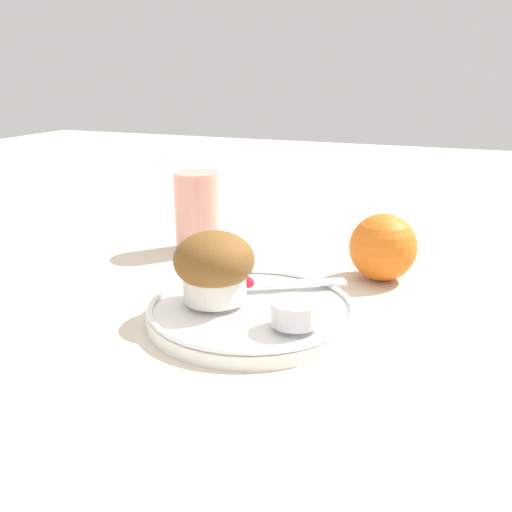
{
  "coord_description": "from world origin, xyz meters",
  "views": [
    {
      "loc": [
        0.21,
        -0.54,
        0.26
      ],
      "look_at": [
        -0.01,
        0.03,
        0.06
      ],
      "focal_mm": 40.0,
      "sensor_mm": 36.0,
      "label": 1
    }
  ],
  "objects_px": {
    "orange_fruit": "(383,247)",
    "butter_knife": "(274,285)",
    "muffin": "(214,266)",
    "juice_glass": "(198,212)"
  },
  "relations": [
    {
      "from": "butter_knife",
      "to": "orange_fruit",
      "type": "bearing_deg",
      "value": 21.19
    },
    {
      "from": "butter_knife",
      "to": "juice_glass",
      "type": "height_order",
      "value": "juice_glass"
    },
    {
      "from": "muffin",
      "to": "orange_fruit",
      "type": "relative_size",
      "value": 1.02
    },
    {
      "from": "muffin",
      "to": "orange_fruit",
      "type": "bearing_deg",
      "value": 50.98
    },
    {
      "from": "orange_fruit",
      "to": "butter_knife",
      "type": "bearing_deg",
      "value": -129.81
    },
    {
      "from": "butter_knife",
      "to": "juice_glass",
      "type": "distance_m",
      "value": 0.23
    },
    {
      "from": "muffin",
      "to": "orange_fruit",
      "type": "height_order",
      "value": "muffin"
    },
    {
      "from": "muffin",
      "to": "butter_knife",
      "type": "height_order",
      "value": "muffin"
    },
    {
      "from": "muffin",
      "to": "juice_glass",
      "type": "xyz_separation_m",
      "value": [
        -0.13,
        0.21,
        0.0
      ]
    },
    {
      "from": "muffin",
      "to": "juice_glass",
      "type": "bearing_deg",
      "value": 121.31
    }
  ]
}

